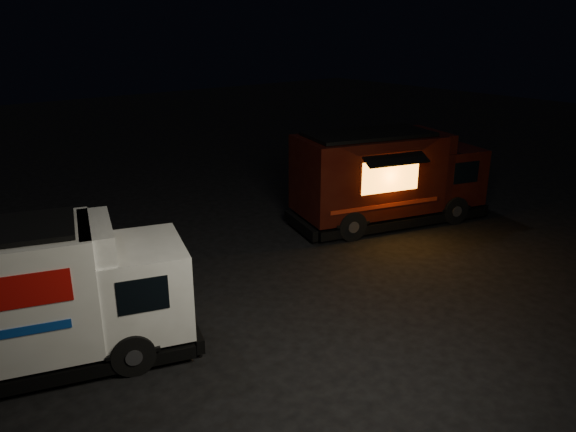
% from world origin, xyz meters
% --- Properties ---
extents(ground, '(80.00, 80.00, 0.00)m').
position_xyz_m(ground, '(0.00, 0.00, 0.00)').
color(ground, black).
rests_on(ground, ground).
extents(white_truck, '(6.65, 3.96, 2.85)m').
position_xyz_m(white_truck, '(-5.04, 1.13, 1.43)').
color(white_truck, white).
rests_on(white_truck, ground).
extents(red_truck, '(6.93, 4.09, 3.03)m').
position_xyz_m(red_truck, '(6.58, 2.49, 1.52)').
color(red_truck, '#330F09').
rests_on(red_truck, ground).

